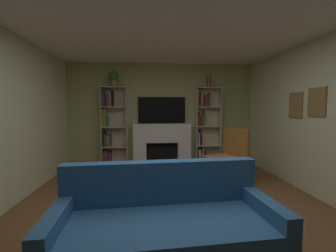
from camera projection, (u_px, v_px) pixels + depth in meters
ground_plane at (176, 221)px, 2.95m from camera, size 7.37×7.37×0.00m
wall_back_accent at (162, 114)px, 5.93m from camera, size 4.76×0.06×2.54m
ceiling at (177, 12)px, 2.74m from camera, size 4.76×6.26×0.06m
fireplace at (162, 143)px, 5.83m from camera, size 1.53×0.56×1.04m
tv at (162, 110)px, 5.86m from camera, size 1.18×0.06×0.66m
bookshelf_left at (112, 127)px, 5.71m from camera, size 0.63×0.29×1.94m
bookshelf_right at (205, 126)px, 5.92m from camera, size 0.63×0.27×1.94m
potted_plant at (114, 78)px, 5.58m from camera, size 0.25×0.25×0.38m
vase_with_flowers at (209, 81)px, 5.78m from camera, size 0.10×0.10×0.46m
couch at (166, 231)px, 2.19m from camera, size 2.09×1.03×0.88m
armchair at (228, 156)px, 4.40m from camera, size 0.78×0.83×1.04m
coffee_table at (161, 195)px, 2.93m from camera, size 0.72×0.53×0.40m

